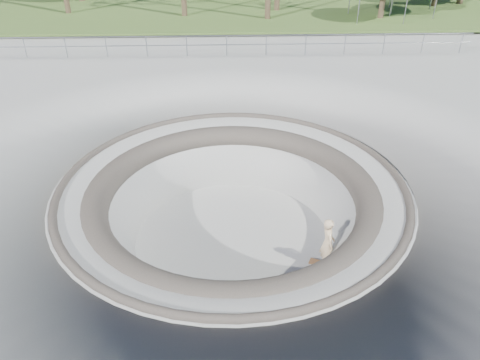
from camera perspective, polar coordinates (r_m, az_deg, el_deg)
The scene contains 6 objects.
ground at distance 13.68m, azimuth -0.93°, elevation -0.70°, with size 180.00×180.00×0.00m, color #A8A8A3.
skate_bowl at distance 14.75m, azimuth -0.87°, elevation -6.69°, with size 14.00×14.00×4.10m.
distant_hills at distance 70.29m, azimuth 1.21°, elevation 20.17°, with size 103.20×45.00×28.60m.
safety_railing at distance 24.44m, azimuth -1.65°, elevation 16.09°, with size 25.00×0.06×1.03m.
skateboard at distance 13.90m, azimuth 10.30°, elevation -10.15°, with size 0.94×0.62×0.09m.
skater at distance 13.37m, azimuth 10.64°, elevation -7.52°, with size 0.59×0.38×1.61m, color beige.
Camera 1 is at (-0.21, -11.51, 7.39)m, focal length 35.00 mm.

